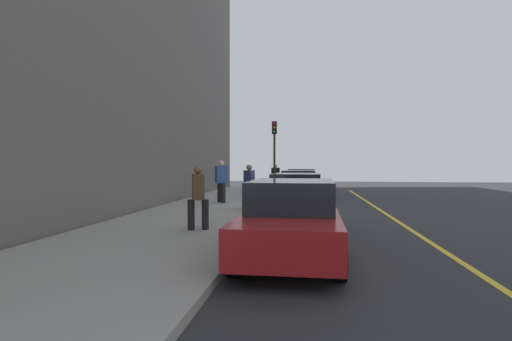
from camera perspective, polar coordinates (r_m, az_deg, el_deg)
ground_plane at (r=15.12m, az=5.91°, el=-6.06°), size 56.00×56.00×0.00m
sidewalk at (r=15.55m, az=-6.39°, el=-5.59°), size 28.00×4.60×0.15m
building_facade at (r=17.27m, az=-15.92°, el=20.02°), size 32.00×0.80×15.00m
lane_stripe_centre at (r=15.38m, az=17.98°, el=-5.97°), size 28.00×0.14×0.01m
snow_bank_curb at (r=10.41m, az=1.36°, el=-8.64°), size 6.64×0.56×0.22m
parked_car_navy at (r=25.99m, az=6.34°, el=-1.46°), size 4.42×1.90×1.51m
parked_car_silver at (r=20.37m, az=6.01°, el=-2.12°), size 4.49×1.96×1.51m
parked_car_maroon at (r=13.88m, az=5.67°, el=-3.55°), size 4.49×2.01×1.51m
parked_car_red at (r=8.07m, az=4.99°, el=-6.78°), size 4.56×1.96×1.51m
pedestrian_blue_coat at (r=17.91m, az=-4.85°, el=-1.36°), size 0.54×0.58×1.83m
pedestrian_navy_coat at (r=15.18m, az=-0.95°, el=-2.09°), size 0.50×0.54×1.67m
pedestrian_brown_coat at (r=10.59m, az=-8.06°, el=-3.48°), size 0.52×0.52×1.65m
pedestrian_black_coat at (r=24.85m, az=2.73°, el=-0.90°), size 0.53×0.53×1.67m
traffic_light_pole at (r=22.84m, az=2.58°, el=3.62°), size 0.35×0.26×4.05m
rolling_suitcase at (r=15.64m, az=-0.36°, el=-4.15°), size 0.34×0.22×0.96m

